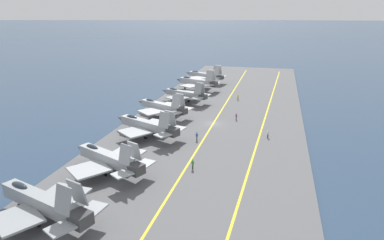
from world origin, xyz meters
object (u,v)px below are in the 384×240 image
parked_jet_fourth (162,106)px  crew_purple_vest (236,116)px  crew_blue_vest (197,136)px  parked_jet_seventh (205,75)px  crew_white_vest (268,134)px  crew_yellow_vest (238,97)px  parked_jet_fifth (184,94)px  crew_green_vest (193,164)px  parked_jet_sixth (197,82)px  parked_jet_nearest (41,201)px  parked_jet_third (146,125)px  parked_jet_second (108,158)px

parked_jet_fourth → crew_purple_vest: 18.28m
crew_purple_vest → crew_blue_vest: 16.72m
parked_jet_seventh → crew_white_vest: bearing=-155.0°
parked_jet_seventh → crew_yellow_vest: (-23.11, -14.98, -1.73)m
parked_jet_fifth → parked_jet_seventh: size_ratio=0.93×
parked_jet_seventh → crew_green_vest: bearing=-169.3°
parked_jet_sixth → crew_white_vest: (-39.43, -24.54, -1.88)m
parked_jet_nearest → parked_jet_third: size_ratio=1.01×
parked_jet_nearest → crew_purple_vest: bearing=-21.2°
parked_jet_third → parked_jet_fifth: (28.53, -0.24, 0.03)m
crew_purple_vest → crew_white_vest: (-10.54, -7.82, 0.02)m
crew_blue_vest → crew_white_vest: bearing=-69.7°
crew_purple_vest → crew_green_vest: 28.74m
crew_yellow_vest → crew_green_vest: size_ratio=0.94×
parked_jet_nearest → crew_purple_vest: 50.35m
crew_blue_vest → crew_green_vest: crew_blue_vest is taller
parked_jet_fourth → crew_yellow_vest: parked_jet_fourth is taller
parked_jet_second → parked_jet_fifth: parked_jet_second is taller
parked_jet_seventh → crew_green_vest: parked_jet_seventh is taller
crew_blue_vest → parked_jet_second: bearing=148.4°
parked_jet_third → crew_yellow_vest: bearing=-22.5°
crew_blue_vest → crew_white_vest: size_ratio=1.07×
parked_jet_fifth → crew_yellow_vest: 15.99m
parked_jet_sixth → crew_green_vest: size_ratio=8.70×
crew_yellow_vest → crew_green_vest: bearing=178.1°
parked_jet_seventh → crew_yellow_vest: parked_jet_seventh is taller
crew_green_vest → parked_jet_fourth: bearing=28.5°
crew_green_vest → crew_white_vest: crew_green_vest is taller
crew_blue_vest → crew_white_vest: crew_blue_vest is taller
crew_white_vest → parked_jet_sixth: bearing=31.9°
parked_jet_fifth → parked_jet_sixth: bearing=1.4°
parked_jet_nearest → crew_yellow_vest: parked_jet_nearest is taller
parked_jet_fourth → crew_green_vest: parked_jet_fourth is taller
crew_blue_vest → parked_jet_fifth: bearing=20.2°
parked_jet_second → parked_jet_seventh: 75.31m
parked_jet_seventh → parked_jet_second: bearing=-179.7°
parked_jet_third → crew_yellow_vest: parked_jet_third is taller
parked_jet_fourth → parked_jet_seventh: bearing=-1.6°
parked_jet_third → parked_jet_sixth: bearing=0.2°
parked_jet_third → parked_jet_fourth: bearing=6.3°
parked_jet_fifth → crew_white_vest: size_ratio=9.03×
parked_jet_fourth → crew_blue_vest: bearing=-138.9°
parked_jet_fourth → parked_jet_sixth: 30.61m
parked_jet_nearest → parked_jet_fifth: 59.54m
crew_white_vest → parked_jet_fifth: bearing=46.2°
parked_jet_second → parked_jet_nearest: bearing=173.3°
parked_jet_seventh → crew_blue_vest: bearing=-169.3°
crew_yellow_vest → parked_jet_nearest: bearing=166.2°
parked_jet_sixth → crew_blue_vest: size_ratio=8.57×
parked_jet_nearest → crew_white_vest: (36.39, -26.00, -1.65)m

